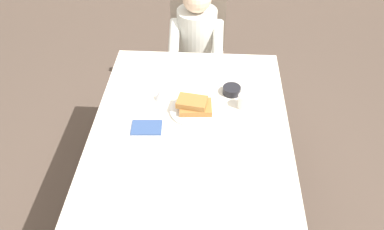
% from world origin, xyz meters
% --- Properties ---
extents(ground_plane, '(14.00, 14.00, 0.00)m').
position_xyz_m(ground_plane, '(0.00, 0.00, 0.00)').
color(ground_plane, brown).
extents(dining_table_main, '(1.12, 1.52, 0.74)m').
position_xyz_m(dining_table_main, '(0.00, 0.00, 0.65)').
color(dining_table_main, silver).
rests_on(dining_table_main, ground).
extents(chair_diner, '(0.44, 0.45, 0.93)m').
position_xyz_m(chair_diner, '(-0.02, 1.17, 0.53)').
color(chair_diner, '#7A6B5B').
rests_on(chair_diner, ground).
extents(diner_person, '(0.40, 0.43, 1.12)m').
position_xyz_m(diner_person, '(-0.02, 1.01, 0.67)').
color(diner_person, silver).
rests_on(diner_person, ground).
extents(plate_breakfast, '(0.28, 0.28, 0.02)m').
position_xyz_m(plate_breakfast, '(0.01, 0.13, 0.75)').
color(plate_breakfast, white).
rests_on(plate_breakfast, dining_table_main).
extents(breakfast_stack, '(0.21, 0.15, 0.07)m').
position_xyz_m(breakfast_stack, '(0.01, 0.13, 0.79)').
color(breakfast_stack, '#A36B33').
rests_on(breakfast_stack, plate_breakfast).
extents(cup_coffee, '(0.11, 0.08, 0.08)m').
position_xyz_m(cup_coffee, '(0.31, 0.19, 0.78)').
color(cup_coffee, white).
rests_on(cup_coffee, dining_table_main).
extents(bowl_butter, '(0.11, 0.11, 0.04)m').
position_xyz_m(bowl_butter, '(0.23, 0.31, 0.76)').
color(bowl_butter, black).
rests_on(bowl_butter, dining_table_main).
extents(syrup_pitcher, '(0.08, 0.08, 0.07)m').
position_xyz_m(syrup_pitcher, '(-0.19, 0.23, 0.78)').
color(syrup_pitcher, silver).
rests_on(syrup_pitcher, dining_table_main).
extents(fork_left_of_plate, '(0.02, 0.18, 0.00)m').
position_xyz_m(fork_left_of_plate, '(-0.18, 0.11, 0.74)').
color(fork_left_of_plate, silver).
rests_on(fork_left_of_plate, dining_table_main).
extents(knife_right_of_plate, '(0.04, 0.20, 0.00)m').
position_xyz_m(knife_right_of_plate, '(0.20, 0.11, 0.74)').
color(knife_right_of_plate, silver).
rests_on(knife_right_of_plate, dining_table_main).
extents(spoon_near_edge, '(0.15, 0.03, 0.00)m').
position_xyz_m(spoon_near_edge, '(0.01, -0.17, 0.74)').
color(spoon_near_edge, silver).
rests_on(spoon_near_edge, dining_table_main).
extents(napkin_folded, '(0.18, 0.13, 0.01)m').
position_xyz_m(napkin_folded, '(-0.24, -0.03, 0.74)').
color(napkin_folded, '#334C7F').
rests_on(napkin_folded, dining_table_main).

